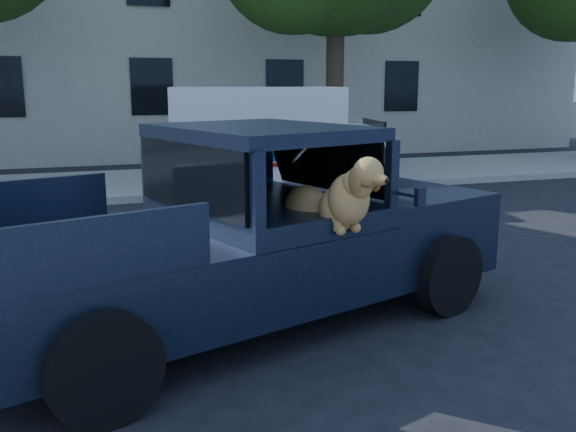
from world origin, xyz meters
name	(u,v)px	position (x,y,z in m)	size (l,w,h in m)	color
ground	(238,338)	(0.00, 0.00, 0.00)	(120.00, 120.00, 0.00)	black
far_sidewalk	(135,184)	(0.00, 9.20, 0.07)	(60.00, 4.00, 0.15)	gray
lane_stripes	(310,238)	(2.00, 3.40, 0.01)	(21.60, 0.14, 0.01)	silver
building_main	(199,15)	(3.00, 16.50, 4.50)	(26.00, 6.00, 9.00)	beige
pickup_truck	(234,260)	(0.06, 0.34, 0.64)	(5.70, 3.62, 1.90)	black
mail_truck	(270,151)	(2.43, 6.78, 0.97)	(4.34, 2.71, 2.22)	silver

